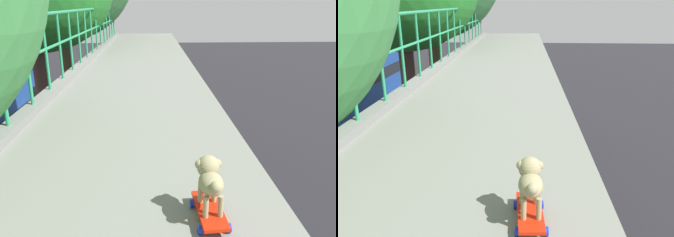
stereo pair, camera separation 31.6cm
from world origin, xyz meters
The scene contains 2 objects.
toy_skateboard centered at (1.71, 2.83, 5.21)m, with size 0.23×0.46×0.08m.
small_dog centered at (1.71, 2.86, 5.45)m, with size 0.18×0.36×0.34m.
Camera 1 is at (1.34, 0.93, 6.53)m, focal length 35.80 mm.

